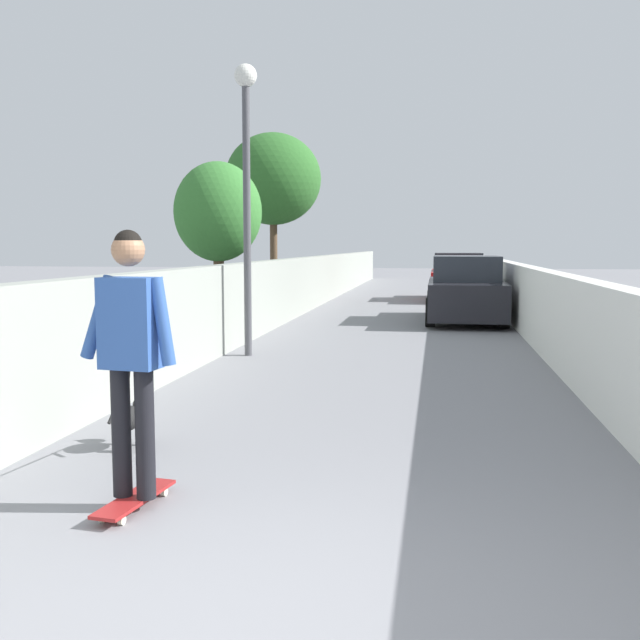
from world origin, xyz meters
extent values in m
plane|color=gray|center=(14.00, 0.00, 0.00)|extent=(80.00, 80.00, 0.00)
cube|color=#999E93|center=(12.00, 2.69, 0.73)|extent=(48.00, 0.30, 1.46)
cube|color=silver|center=(12.00, -2.69, 0.68)|extent=(48.00, 0.30, 1.37)
cylinder|color=brown|center=(19.00, 4.13, 1.46)|extent=(0.23, 0.23, 2.92)
ellipsoid|color=#2D6628|center=(19.00, 4.13, 3.80)|extent=(2.93, 2.93, 2.79)
cylinder|color=brown|center=(13.00, 4.05, 0.97)|extent=(0.24, 0.24, 1.94)
ellipsoid|color=#387A33|center=(13.00, 4.05, 2.54)|extent=(1.99, 1.99, 2.25)
cylinder|color=#4C4C51|center=(8.35, 2.14, 2.14)|extent=(0.12, 0.12, 4.28)
sphere|color=silver|center=(8.35, 2.14, 4.43)|extent=(0.36, 0.36, 0.36)
cube|color=maroon|center=(1.52, 1.13, 0.07)|extent=(0.82, 0.30, 0.02)
cylinder|color=beige|center=(1.81, 1.17, 0.03)|extent=(0.06, 0.04, 0.06)
cylinder|color=beige|center=(1.79, 1.03, 0.03)|extent=(0.06, 0.04, 0.06)
cylinder|color=beige|center=(1.26, 1.24, 0.03)|extent=(0.06, 0.04, 0.06)
cylinder|color=beige|center=(1.24, 1.10, 0.03)|extent=(0.06, 0.04, 0.06)
cylinder|color=black|center=(1.54, 1.22, 0.53)|extent=(0.15, 0.15, 0.88)
cylinder|color=black|center=(1.51, 1.04, 0.53)|extent=(0.15, 0.15, 0.88)
cube|color=#2D5199|center=(1.52, 1.13, 1.27)|extent=(0.27, 0.40, 0.61)
cylinder|color=#2D5199|center=(1.55, 1.37, 1.30)|extent=(0.12, 0.29, 0.58)
cylinder|color=#2D5199|center=(1.49, 0.89, 1.29)|extent=(0.11, 0.19, 0.59)
sphere|color=#9E7051|center=(1.52, 1.13, 1.76)|extent=(0.22, 0.22, 0.22)
sphere|color=black|center=(1.52, 1.13, 1.80)|extent=(0.19, 0.19, 0.19)
ellipsoid|color=black|center=(2.91, 1.80, 0.27)|extent=(0.38, 0.26, 0.22)
sphere|color=black|center=(3.15, 1.77, 0.34)|extent=(0.15, 0.15, 0.15)
cone|color=black|center=(3.15, 1.81, 0.42)|extent=(0.06, 0.06, 0.06)
cone|color=black|center=(3.14, 1.73, 0.42)|extent=(0.06, 0.06, 0.06)
cylinder|color=black|center=(3.03, 1.85, 0.09)|extent=(0.04, 0.04, 0.18)
cylinder|color=black|center=(3.02, 1.73, 0.09)|extent=(0.04, 0.04, 0.18)
cylinder|color=black|center=(2.81, 1.88, 0.09)|extent=(0.04, 0.04, 0.18)
cylinder|color=black|center=(2.79, 1.76, 0.09)|extent=(0.04, 0.04, 0.18)
cylinder|color=black|center=(2.69, 1.83, 0.35)|extent=(0.14, 0.05, 0.13)
cylinder|color=black|center=(2.22, 1.47, 0.73)|extent=(1.40, 0.68, 0.66)
cube|color=black|center=(14.32, -1.54, 0.56)|extent=(4.23, 1.70, 0.80)
cube|color=#262B33|center=(14.32, -1.54, 1.24)|extent=(2.20, 1.50, 0.60)
cylinder|color=black|center=(15.63, -0.75, 0.32)|extent=(0.64, 0.22, 0.64)
cylinder|color=black|center=(15.63, -2.33, 0.32)|extent=(0.64, 0.22, 0.64)
cylinder|color=black|center=(13.01, -0.75, 0.32)|extent=(0.64, 0.22, 0.64)
cylinder|color=black|center=(13.01, -2.33, 0.32)|extent=(0.64, 0.22, 0.64)
cube|color=#B71414|center=(21.09, -1.54, 0.56)|extent=(3.90, 1.70, 0.80)
cube|color=#262B33|center=(21.09, -1.54, 1.24)|extent=(2.03, 1.50, 0.60)
cylinder|color=black|center=(22.30, -0.75, 0.32)|extent=(0.64, 0.22, 0.64)
cylinder|color=black|center=(22.30, -2.33, 0.32)|extent=(0.64, 0.22, 0.64)
cylinder|color=black|center=(19.89, -0.75, 0.32)|extent=(0.64, 0.22, 0.64)
cylinder|color=black|center=(19.89, -2.33, 0.32)|extent=(0.64, 0.22, 0.64)
camera|label=1|loc=(-2.99, -0.87, 1.79)|focal=40.70mm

